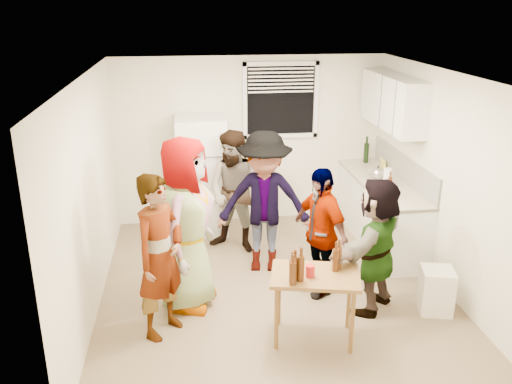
{
  "coord_description": "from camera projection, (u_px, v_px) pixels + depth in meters",
  "views": [
    {
      "loc": [
        -0.96,
        -5.61,
        3.22
      ],
      "look_at": [
        -0.18,
        0.22,
        1.15
      ],
      "focal_mm": 38.0,
      "sensor_mm": 36.0,
      "label": 1
    }
  ],
  "objects": [
    {
      "name": "serving_table",
      "position": [
        313.0,
        337.0,
        5.5
      ],
      "size": [
        0.96,
        0.75,
        0.72
      ],
      "primitive_type": null,
      "rotation": [
        0.0,
        0.0,
        -0.23
      ],
      "color": "brown",
      "rests_on": "ground"
    },
    {
      "name": "refrigerator",
      "position": [
        202.0,
        175.0,
        7.82
      ],
      "size": [
        0.7,
        0.7,
        1.7
      ],
      "primitive_type": "cube",
      "color": "white",
      "rests_on": "ground"
    },
    {
      "name": "guest_back_right",
      "position": [
        264.0,
        268.0,
        6.94
      ],
      "size": [
        1.45,
        1.96,
        0.66
      ],
      "primitive_type": "imported",
      "rotation": [
        0.0,
        0.0,
        -0.18
      ],
      "color": "#44454A",
      "rests_on": "ground"
    },
    {
      "name": "picture_frame",
      "position": [
        383.0,
        163.0,
        7.99
      ],
      "size": [
        0.02,
        0.16,
        0.13
      ],
      "primitive_type": "cube",
      "color": "#EBE155",
      "rests_on": "countertop"
    },
    {
      "name": "countertop",
      "position": [
        383.0,
        182.0,
        7.43
      ],
      "size": [
        0.64,
        2.22,
        0.04
      ],
      "primitive_type": "cube",
      "color": "beige",
      "rests_on": "counter_lower"
    },
    {
      "name": "beer_bottle_table",
      "position": [
        300.0,
        280.0,
        5.14
      ],
      "size": [
        0.07,
        0.07,
        0.25
      ],
      "primitive_type": "cylinder",
      "color": "#47230C",
      "rests_on": "serving_table"
    },
    {
      "name": "room",
      "position": [
        273.0,
        288.0,
        6.44
      ],
      "size": [
        4.0,
        4.5,
        2.5
      ],
      "primitive_type": null,
      "color": "white",
      "rests_on": "ground"
    },
    {
      "name": "beer_bottle_counter",
      "position": [
        389.0,
        193.0,
        6.94
      ],
      "size": [
        0.05,
        0.05,
        0.21
      ],
      "primitive_type": "cylinder",
      "color": "#47230C",
      "rests_on": "countertop"
    },
    {
      "name": "paper_towel",
      "position": [
        387.0,
        186.0,
        7.23
      ],
      "size": [
        0.11,
        0.11,
        0.24
      ],
      "primitive_type": "cylinder",
      "color": "white",
      "rests_on": "countertop"
    },
    {
      "name": "wine_bottle",
      "position": [
        365.0,
        163.0,
        8.26
      ],
      "size": [
        0.08,
        0.08,
        0.3
      ],
      "primitive_type": "cylinder",
      "color": "black",
      "rests_on": "countertop"
    },
    {
      "name": "upper_cabinets",
      "position": [
        393.0,
        102.0,
        7.28
      ],
      "size": [
        0.34,
        1.6,
        0.7
      ],
      "primitive_type": "cube",
      "color": "white",
      "rests_on": "room"
    },
    {
      "name": "guest_stripe",
      "position": [
        165.0,
        331.0,
        5.61
      ],
      "size": [
        1.72,
        1.54,
        0.41
      ],
      "primitive_type": "imported",
      "rotation": [
        0.0,
        0.0,
        0.9
      ],
      "color": "#141933",
      "rests_on": "ground"
    },
    {
      "name": "backsplash",
      "position": [
        404.0,
        167.0,
        7.4
      ],
      "size": [
        0.03,
        2.2,
        0.36
      ],
      "primitive_type": "cube",
      "color": "beige",
      "rests_on": "countertop"
    },
    {
      "name": "guest_orange",
      "position": [
        371.0,
        307.0,
        6.05
      ],
      "size": [
        2.07,
        2.06,
        0.45
      ],
      "primitive_type": "imported",
      "rotation": [
        0.0,
        0.0,
        3.96
      ],
      "color": "gold",
      "rests_on": "ground"
    },
    {
      "name": "counter_lower",
      "position": [
        380.0,
        213.0,
        7.58
      ],
      "size": [
        0.6,
        2.2,
        0.86
      ],
      "primitive_type": "cube",
      "color": "white",
      "rests_on": "ground"
    },
    {
      "name": "trash_bin",
      "position": [
        436.0,
        290.0,
        5.9
      ],
      "size": [
        0.41,
        0.41,
        0.5
      ],
      "primitive_type": "cube",
      "rotation": [
        0.0,
        0.0,
        -0.24
      ],
      "color": "white",
      "rests_on": "ground"
    },
    {
      "name": "kettle",
      "position": [
        377.0,
        179.0,
        7.49
      ],
      "size": [
        0.29,
        0.27,
        0.2
      ],
      "primitive_type": null,
      "rotation": [
        0.0,
        0.0,
        0.33
      ],
      "color": "silver",
      "rests_on": "countertop"
    },
    {
      "name": "red_cup",
      "position": [
        310.0,
        276.0,
        5.22
      ],
      "size": [
        0.09,
        0.09,
        0.12
      ],
      "primitive_type": "cylinder",
      "color": "#AE1C1A",
      "rests_on": "serving_table"
    },
    {
      "name": "window",
      "position": [
        281.0,
        100.0,
        7.94
      ],
      "size": [
        1.12,
        0.1,
        1.06
      ],
      "primitive_type": null,
      "color": "white",
      "rests_on": "room"
    },
    {
      "name": "guest_grey",
      "position": [
        190.0,
        303.0,
        6.12
      ],
      "size": [
        2.14,
        1.55,
        0.61
      ],
      "primitive_type": "imported",
      "rotation": [
        0.0,
        0.0,
        1.22
      ],
      "color": "gray",
      "rests_on": "ground"
    },
    {
      "name": "guest_back_left",
      "position": [
        237.0,
        249.0,
        7.47
      ],
      "size": [
        1.5,
        1.84,
        0.63
      ],
      "primitive_type": "imported",
      "rotation": [
        0.0,
        0.0,
        -0.5
      ],
      "color": "brown",
      "rests_on": "ground"
    },
    {
      "name": "blue_cup",
      "position": [
        389.0,
        199.0,
        6.75
      ],
      "size": [
        0.1,
        0.1,
        0.13
      ],
      "primitive_type": "cylinder",
      "color": "#0C17B0",
      "rests_on": "countertop"
    },
    {
      "name": "guest_black",
      "position": [
        317.0,
        290.0,
        6.39
      ],
      "size": [
        1.75,
        1.44,
        0.37
      ],
      "primitive_type": "imported",
      "rotation": [
        0.0,
        0.0,
        -1.14
      ],
      "color": "black",
      "rests_on": "ground"
    }
  ]
}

